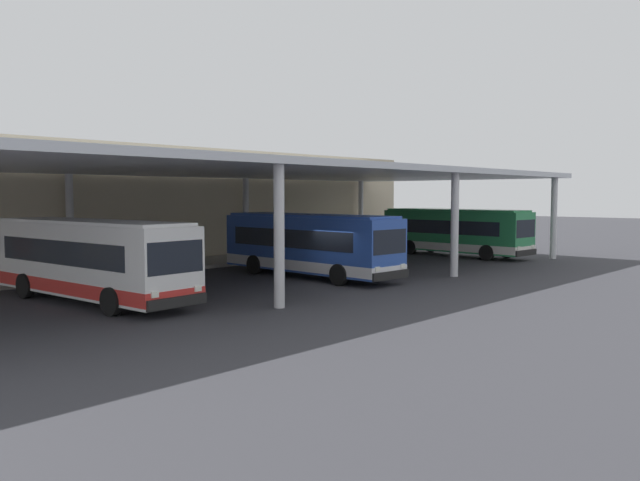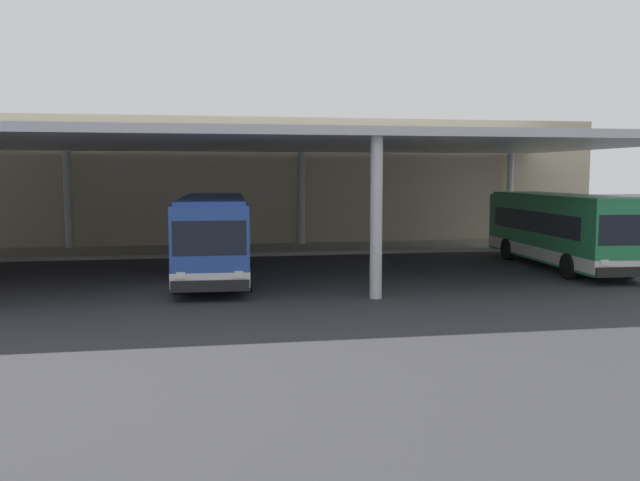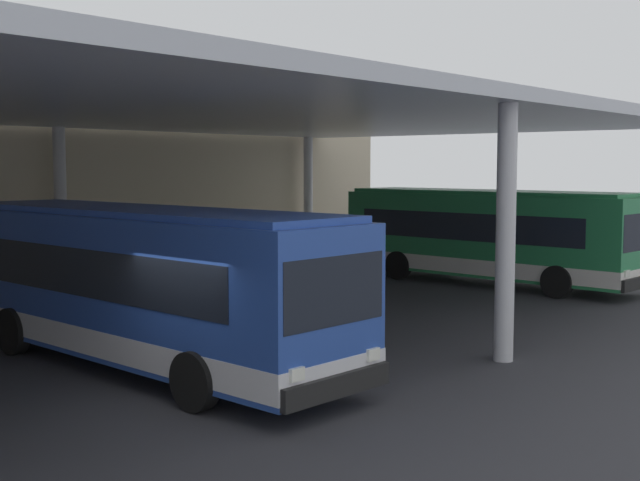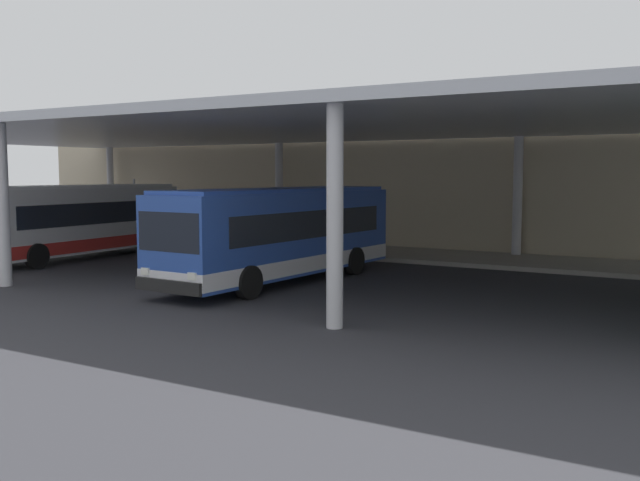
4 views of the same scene
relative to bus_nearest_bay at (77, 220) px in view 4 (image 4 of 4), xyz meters
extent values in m
plane|color=#333338|center=(10.15, -3.83, -1.66)|extent=(200.00, 200.00, 0.00)
cube|color=#A39E93|center=(10.15, 7.92, -1.57)|extent=(42.00, 4.50, 0.18)
cube|color=#C1B293|center=(10.15, 11.17, 1.94)|extent=(48.00, 1.60, 7.20)
cube|color=silver|center=(10.15, 1.67, 3.74)|extent=(40.00, 17.00, 0.30)
cylinder|color=silver|center=(-8.35, 9.67, 0.97)|extent=(0.40, 0.40, 5.25)
cylinder|color=silver|center=(3.99, -6.33, 0.97)|extent=(0.40, 0.40, 5.25)
cylinder|color=silver|center=(3.99, 9.67, 0.97)|extent=(0.40, 0.40, 5.25)
cylinder|color=silver|center=(16.32, -6.33, 0.97)|extent=(0.40, 0.40, 5.25)
cylinder|color=silver|center=(16.32, 9.67, 0.97)|extent=(0.40, 0.40, 5.25)
cube|color=white|center=(0.00, 0.00, 0.04)|extent=(3.06, 10.52, 2.70)
cube|color=red|center=(0.00, 0.00, -0.96)|extent=(3.09, 10.54, 0.50)
cube|color=black|center=(-0.01, 0.15, 0.34)|extent=(3.00, 8.65, 0.90)
cube|color=white|center=(0.00, 0.00, 1.45)|extent=(2.84, 10.09, 0.12)
cylinder|color=black|center=(1.40, -3.15, -1.16)|extent=(0.33, 1.01, 1.00)
cylinder|color=black|center=(-1.38, 2.79, -1.16)|extent=(0.33, 1.01, 1.00)
cylinder|color=black|center=(1.07, 2.92, -1.16)|extent=(0.33, 1.01, 1.00)
cube|color=#284CA8|center=(11.22, -1.01, 0.04)|extent=(2.97, 10.50, 2.70)
cube|color=silver|center=(11.22, -1.01, -0.96)|extent=(2.99, 10.52, 0.50)
cube|color=black|center=(11.23, -0.86, 0.34)|extent=(2.93, 8.64, 0.90)
cube|color=black|center=(10.99, -6.16, 0.39)|extent=(2.30, 0.23, 1.10)
cube|color=black|center=(10.98, -6.25, -1.11)|extent=(2.45, 0.27, 0.36)
cube|color=#2A50B0|center=(11.22, -1.01, 1.45)|extent=(2.75, 10.08, 0.12)
cube|color=yellow|center=(10.99, -6.13, 1.21)|extent=(1.75, 0.20, 0.28)
cube|color=white|center=(10.09, -6.20, -0.76)|extent=(0.28, 0.09, 0.20)
cube|color=white|center=(11.88, -6.28, -0.76)|extent=(0.28, 0.09, 0.20)
cylinder|color=black|center=(9.85, -4.18, -1.16)|extent=(0.33, 1.01, 1.00)
cylinder|color=black|center=(12.30, -4.29, -1.16)|extent=(0.33, 1.01, 1.00)
cylinder|color=black|center=(10.13, 1.90, -1.16)|extent=(0.33, 1.01, 1.00)
cylinder|color=black|center=(12.58, 1.79, -1.16)|extent=(0.33, 1.01, 1.00)
cube|color=#383D47|center=(-0.28, 7.92, -1.03)|extent=(1.80, 0.44, 0.08)
cube|color=#383D47|center=(-0.28, 8.12, -0.78)|extent=(1.80, 0.06, 0.44)
cube|color=#2D2D33|center=(-0.98, 7.92, -1.25)|extent=(0.10, 0.36, 0.45)
cube|color=#2D2D33|center=(0.42, 7.92, -1.25)|extent=(0.10, 0.36, 0.45)
cylinder|color=#B2B2B7|center=(-3.79, 7.12, 0.12)|extent=(0.12, 0.12, 3.20)
cube|color=orange|center=(-3.79, 7.10, 0.51)|extent=(0.70, 0.04, 1.80)
camera|label=1|loc=(-12.35, -23.28, 2.48)|focal=36.23mm
camera|label=2|loc=(10.63, -27.64, 2.40)|focal=38.26mm
camera|label=3|loc=(1.00, -14.31, 2.34)|focal=46.84mm
camera|label=4|loc=(24.37, -20.63, 1.98)|focal=39.40mm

